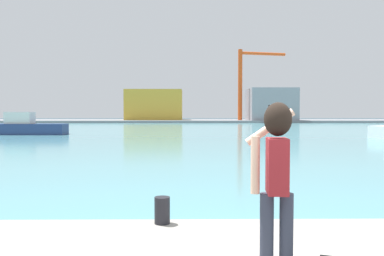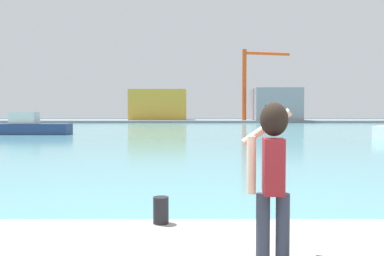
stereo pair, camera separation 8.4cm
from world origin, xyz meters
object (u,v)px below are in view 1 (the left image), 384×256
object	(u,v)px
harbor_bollard	(162,210)
warehouse_right	(271,104)
person_photographer	(276,169)
port_crane	(246,77)
warehouse_left	(154,105)
boat_moored	(27,127)

from	to	relation	value
harbor_bollard	warehouse_right	world-z (taller)	warehouse_right
person_photographer	port_crane	bearing A→B (deg)	-2.38
warehouse_left	port_crane	bearing A→B (deg)	-11.59
person_photographer	boat_moored	world-z (taller)	person_photographer
port_crane	person_photographer	bearing A→B (deg)	-98.29
person_photographer	port_crane	size ratio (longest dim) A/B	0.11
warehouse_right	boat_moored	bearing A→B (deg)	-124.60
harbor_bollard	warehouse_left	xyz separation A→B (m)	(-7.81, 90.96, 3.39)
harbor_bollard	warehouse_right	distance (m)	89.13
person_photographer	warehouse_right	size ratio (longest dim) A/B	0.16
harbor_bollard	warehouse_left	size ratio (longest dim) A/B	0.03
harbor_bollard	port_crane	bearing A→B (deg)	80.72
boat_moored	warehouse_right	xyz separation A→B (m)	(36.15, 52.40, 3.41)
person_photographer	harbor_bollard	size ratio (longest dim) A/B	4.42
person_photographer	port_crane	world-z (taller)	port_crane
warehouse_left	warehouse_right	bearing A→B (deg)	-8.56
person_photographer	warehouse_left	xyz separation A→B (m)	(-9.07, 92.77, 2.52)
harbor_bollard	warehouse_right	bearing A→B (deg)	76.96
warehouse_left	port_crane	world-z (taller)	port_crane
harbor_bollard	port_crane	size ratio (longest dim) A/B	0.02
port_crane	warehouse_left	bearing A→B (deg)	168.41
warehouse_left	warehouse_right	distance (m)	28.21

